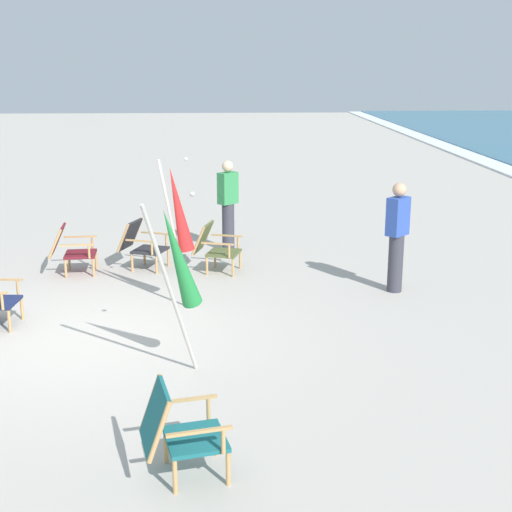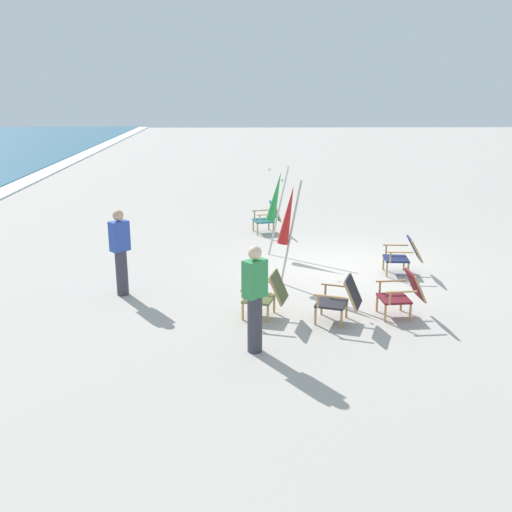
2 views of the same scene
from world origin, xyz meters
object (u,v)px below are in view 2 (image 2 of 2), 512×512
(beach_chair_far_center, at_px, (405,254))
(person_by_waterline, at_px, (120,252))
(beach_chair_mid_center, at_px, (268,293))
(beach_chair_front_left, at_px, (269,216))
(umbrella_furled_red, at_px, (288,216))
(beach_chair_front_right, at_px, (341,298))
(beach_chair_back_left, at_px, (404,292))
(umbrella_furled_green, at_px, (276,197))
(person_near_chairs, at_px, (255,298))

(beach_chair_far_center, relative_size, person_by_waterline, 0.49)
(beach_chair_mid_center, relative_size, person_by_waterline, 0.52)
(beach_chair_front_left, bearing_deg, umbrella_furled_red, -177.15)
(beach_chair_front_right, bearing_deg, umbrella_furled_red, 20.63)
(beach_chair_back_left, distance_m, umbrella_furled_green, 4.54)
(beach_chair_back_left, xyz_separation_m, beach_chair_front_right, (-0.27, 1.10, 0.00))
(beach_chair_far_center, height_order, beach_chair_front_left, beach_chair_front_left)
(umbrella_furled_red, relative_size, person_near_chairs, 1.29)
(umbrella_furled_green, bearing_deg, beach_chair_back_left, -153.51)
(umbrella_furled_green, relative_size, person_by_waterline, 1.23)
(umbrella_furled_red, height_order, person_near_chairs, umbrella_furled_red)
(beach_chair_mid_center, height_order, umbrella_furled_red, umbrella_furled_red)
(umbrella_furled_red, bearing_deg, umbrella_furled_green, 3.22)
(beach_chair_back_left, height_order, beach_chair_front_left, beach_chair_front_left)
(umbrella_furled_red, relative_size, umbrella_furled_green, 1.04)
(beach_chair_front_right, distance_m, person_near_chairs, 1.86)
(person_by_waterline, bearing_deg, person_near_chairs, -135.65)
(beach_chair_back_left, xyz_separation_m, beach_chair_front_left, (5.94, 2.07, 0.00))
(beach_chair_far_center, bearing_deg, beach_chair_front_right, 146.46)
(beach_chair_far_center, relative_size, beach_chair_front_left, 0.97)
(beach_chair_back_left, bearing_deg, umbrella_furled_red, 46.89)
(beach_chair_mid_center, relative_size, beach_chair_front_left, 1.03)
(beach_chair_far_center, height_order, umbrella_furled_red, umbrella_furled_red)
(person_near_chairs, bearing_deg, beach_chair_front_left, -3.79)
(beach_chair_far_center, distance_m, person_near_chairs, 4.87)
(beach_chair_mid_center, bearing_deg, person_near_chairs, 169.80)
(beach_chair_front_right, bearing_deg, umbrella_furled_green, 11.72)
(umbrella_furled_green, bearing_deg, beach_chair_mid_center, 175.34)
(beach_chair_front_right, xyz_separation_m, umbrella_furled_red, (2.01, 0.76, 0.95))
(beach_chair_front_left, relative_size, umbrella_furled_red, 0.39)
(umbrella_furled_red, height_order, umbrella_furled_green, umbrella_furled_red)
(beach_chair_far_center, xyz_separation_m, person_near_chairs, (-3.68, 3.17, 0.42))
(beach_chair_mid_center, xyz_separation_m, umbrella_furled_green, (4.01, -0.33, 0.88))
(beach_chair_back_left, bearing_deg, person_by_waterline, 77.05)
(person_near_chairs, bearing_deg, umbrella_furled_red, -12.60)
(beach_chair_mid_center, distance_m, person_near_chairs, 1.41)
(beach_chair_back_left, xyz_separation_m, umbrella_furled_red, (1.74, 1.86, 0.95))
(beach_chair_front_left, height_order, person_by_waterline, person_by_waterline)
(beach_chair_front_right, height_order, umbrella_furled_green, umbrella_furled_green)
(beach_chair_front_left, distance_m, person_near_chairs, 7.32)
(beach_chair_front_right, xyz_separation_m, person_near_chairs, (-1.09, 1.45, 0.41))
(beach_chair_back_left, distance_m, beach_chair_mid_center, 2.31)
(umbrella_furled_red, xyz_separation_m, person_by_waterline, (-0.59, 3.14, -0.53))
(beach_chair_mid_center, bearing_deg, beach_chair_back_left, -89.42)
(person_near_chairs, bearing_deg, beach_chair_back_left, -62.03)
(person_by_waterline, bearing_deg, umbrella_furled_red, -79.35)
(person_by_waterline, bearing_deg, beach_chair_mid_center, -113.58)
(beach_chair_back_left, xyz_separation_m, umbrella_furled_green, (3.98, 1.98, 0.88))
(beach_chair_far_center, bearing_deg, umbrella_furled_green, 57.51)
(beach_chair_far_center, height_order, beach_chair_mid_center, beach_chair_mid_center)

